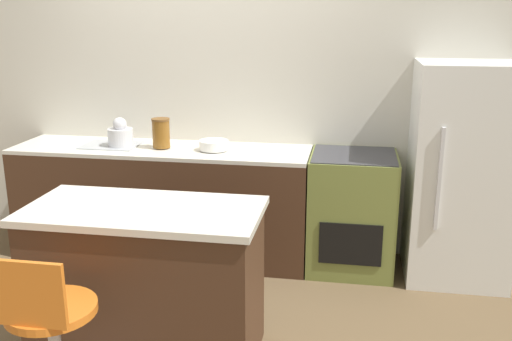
{
  "coord_description": "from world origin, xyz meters",
  "views": [
    {
      "loc": [
        1.14,
        -3.89,
        1.95
      ],
      "look_at": [
        0.53,
        -0.37,
        0.95
      ],
      "focal_mm": 40.0,
      "sensor_mm": 36.0,
      "label": 1
    }
  ],
  "objects_px": {
    "oven_range": "(352,212)",
    "stool_chair": "(51,340)",
    "mixing_bowl": "(214,145)",
    "refrigerator": "(461,174)",
    "kettle": "(120,135)"
  },
  "relations": [
    {
      "from": "oven_range",
      "to": "stool_chair",
      "type": "xyz_separation_m",
      "value": [
        -1.38,
        -2.04,
        -0.0
      ]
    },
    {
      "from": "oven_range",
      "to": "mixing_bowl",
      "type": "xyz_separation_m",
      "value": [
        -1.08,
        -0.02,
        0.49
      ]
    },
    {
      "from": "oven_range",
      "to": "kettle",
      "type": "bearing_deg",
      "value": -179.4
    },
    {
      "from": "kettle",
      "to": "mixing_bowl",
      "type": "distance_m",
      "value": 0.77
    },
    {
      "from": "stool_chair",
      "to": "kettle",
      "type": "distance_m",
      "value": 2.14
    },
    {
      "from": "stool_chair",
      "to": "mixing_bowl",
      "type": "bearing_deg",
      "value": 81.51
    },
    {
      "from": "kettle",
      "to": "mixing_bowl",
      "type": "bearing_deg",
      "value": 0.0
    },
    {
      "from": "oven_range",
      "to": "stool_chair",
      "type": "height_order",
      "value": "stool_chair"
    },
    {
      "from": "mixing_bowl",
      "to": "refrigerator",
      "type": "bearing_deg",
      "value": 0.23
    },
    {
      "from": "refrigerator",
      "to": "oven_range",
      "type": "bearing_deg",
      "value": 179.14
    },
    {
      "from": "refrigerator",
      "to": "mixing_bowl",
      "type": "relative_size",
      "value": 7.09
    },
    {
      "from": "mixing_bowl",
      "to": "stool_chair",
      "type": "bearing_deg",
      "value": -98.49
    },
    {
      "from": "stool_chair",
      "to": "mixing_bowl",
      "type": "relative_size",
      "value": 4.08
    },
    {
      "from": "oven_range",
      "to": "mixing_bowl",
      "type": "distance_m",
      "value": 1.19
    },
    {
      "from": "stool_chair",
      "to": "oven_range",
      "type": "bearing_deg",
      "value": 55.89
    }
  ]
}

